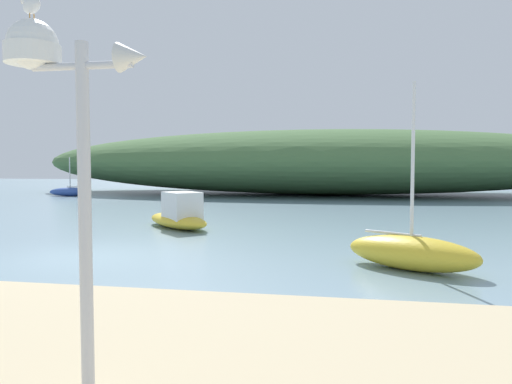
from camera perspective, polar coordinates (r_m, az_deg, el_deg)
The scene contains 7 objects.
ground_plane at distance 13.54m, azimuth -19.23°, elevation -7.10°, with size 120.00×120.00×0.00m, color #7A99A8.
distant_hill at distance 39.44m, azimuth 7.55°, elevation 3.48°, with size 46.41×14.96×5.12m, color #476B3D.
mast_structure at distance 4.96m, azimuth -22.46°, elevation 11.16°, with size 1.37×0.50×3.53m.
seagull_on_radar at distance 5.25m, azimuth -24.77°, elevation 19.24°, with size 0.33×0.23×0.24m.
sailboat_mid_channel at distance 11.70m, azimuth 17.62°, elevation -6.68°, with size 3.23×2.57×4.24m.
sailboat_off_point at distance 39.11m, azimuth -20.82°, elevation 0.04°, with size 3.13×1.72×2.90m.
motorboat_centre_water at distance 18.52m, azimuth -8.95°, elevation -2.72°, with size 3.68×3.68×1.36m.
Camera 1 is at (6.65, -11.54, 2.40)m, focal length 34.34 mm.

